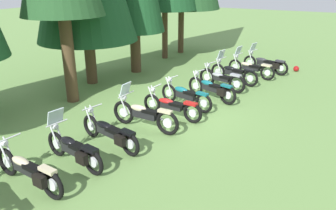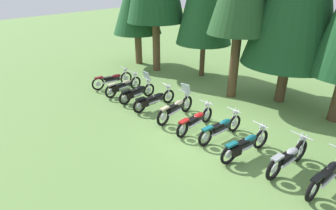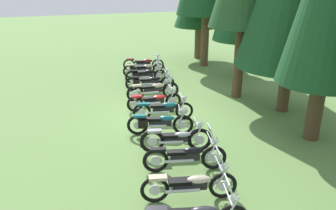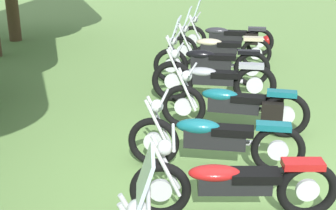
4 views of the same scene
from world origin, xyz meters
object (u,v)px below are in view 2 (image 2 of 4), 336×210
motorcycle_7 (245,145)px  motorcycle_3 (154,100)px  motorcycle_2 (137,92)px  motorcycle_4 (176,108)px  motorcycle_6 (221,128)px  motorcycle_5 (196,120)px  motorcycle_0 (113,79)px  motorcycle_1 (123,86)px  motorcycle_8 (288,157)px  motorcycle_9 (328,173)px

motorcycle_7 → motorcycle_3: bearing=95.6°
motorcycle_2 → motorcycle_4: bearing=-87.9°
motorcycle_6 → motorcycle_5: bearing=105.0°
motorcycle_4 → motorcycle_6: motorcycle_4 is taller
motorcycle_0 → motorcycle_5: bearing=-83.5°
motorcycle_2 → motorcycle_1: bearing=90.0°
motorcycle_8 → motorcycle_9: motorcycle_9 is taller
motorcycle_7 → motorcycle_8: (1.36, 0.13, 0.00)m
motorcycle_0 → motorcycle_5: size_ratio=1.00×
motorcycle_2 → motorcycle_5: 3.88m
motorcycle_8 → motorcycle_7: bearing=109.7°
motorcycle_4 → motorcycle_8: 4.88m
motorcycle_7 → motorcycle_9: bearing=-72.1°
motorcycle_4 → motorcycle_6: size_ratio=1.06×
motorcycle_1 → motorcycle_2: bearing=-94.3°
motorcycle_2 → motorcycle_8: size_ratio=0.96×
motorcycle_0 → motorcycle_6: (7.27, -1.23, -0.00)m
motorcycle_4 → motorcycle_7: (3.47, -0.87, -0.03)m
motorcycle_2 → motorcycle_6: size_ratio=0.94×
motorcycle_8 → motorcycle_4: bearing=95.5°
motorcycle_3 → motorcycle_5: motorcycle_3 is taller
motorcycle_7 → motorcycle_9: 2.49m
motorcycle_2 → motorcycle_9: size_ratio=0.91×
motorcycle_1 → motorcycle_7: (7.28, -1.44, 0.01)m
motorcycle_1 → motorcycle_9: size_ratio=1.00×
motorcycle_1 → motorcycle_8: (8.64, -1.31, 0.01)m
motorcycle_2 → motorcycle_4: 2.65m
motorcycle_1 → motorcycle_3: bearing=-93.4°
motorcycle_3 → motorcycle_4: (1.41, -0.19, 0.05)m
motorcycle_4 → motorcycle_7: motorcycle_4 is taller
motorcycle_1 → motorcycle_6: (6.11, -0.87, 0.01)m
motorcycle_2 → motorcycle_3: (1.22, -0.17, -0.02)m
motorcycle_4 → motorcycle_3: bearing=84.4°
motorcycle_9 → motorcycle_6: bearing=94.9°
motorcycle_0 → motorcycle_9: 11.08m
motorcycle_3 → motorcycle_6: motorcycle_6 is taller
motorcycle_1 → motorcycle_4: bearing=-92.9°
motorcycle_3 → motorcycle_5: size_ratio=1.02×
motorcycle_1 → motorcycle_4: motorcycle_4 is taller
motorcycle_0 → motorcycle_7: motorcycle_7 is taller
motorcycle_1 → motorcycle_7: bearing=-95.6°
motorcycle_0 → motorcycle_2: (2.35, -0.56, 0.01)m
motorcycle_1 → motorcycle_5: (5.00, -0.90, -0.01)m
motorcycle_0 → motorcycle_4: motorcycle_4 is taller
motorcycle_7 → motorcycle_2: bearing=96.4°
motorcycle_5 → motorcycle_7: (2.28, -0.55, 0.03)m
motorcycle_5 → motorcycle_6: bearing=-84.1°
motorcycle_6 → motorcycle_9: size_ratio=0.97×
motorcycle_8 → motorcycle_5: bearing=97.7°
motorcycle_3 → motorcycle_2: bearing=95.0°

